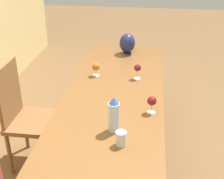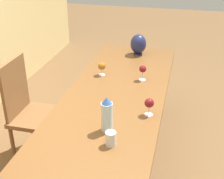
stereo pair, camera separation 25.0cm
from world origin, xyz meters
TOP-DOWN VIEW (x-y plane):
  - dining_table at (0.00, 0.00)m, footprint 2.96×0.84m
  - water_bottle at (-0.28, -0.07)m, footprint 0.08×0.08m
  - water_tumbler at (-0.44, -0.13)m, footprint 0.07×0.07m
  - vase at (1.25, -0.03)m, footprint 0.17×0.17m
  - wine_glass_0 at (-0.01, -0.32)m, footprint 0.07×0.07m
  - wine_glass_1 at (0.61, 0.22)m, footprint 0.07×0.07m
  - wine_glass_3 at (0.59, -0.18)m, footprint 0.07×0.07m
  - chair_far at (0.19, 0.79)m, footprint 0.44×0.44m

SIDE VIEW (x-z plane):
  - chair_far at x=0.19m, z-range 0.03..1.02m
  - dining_table at x=0.00m, z-range 0.31..1.05m
  - water_tumbler at x=-0.44m, z-range 0.75..0.85m
  - wine_glass_1 at x=0.61m, z-range 0.77..0.90m
  - wine_glass_0 at x=-0.01m, z-range 0.77..0.91m
  - wine_glass_3 at x=0.59m, z-range 0.78..0.92m
  - vase at x=1.25m, z-range 0.75..0.98m
  - water_bottle at x=-0.28m, z-range 0.74..1.00m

